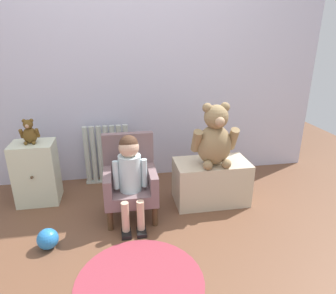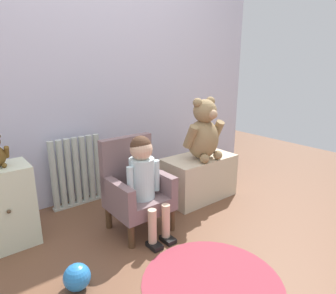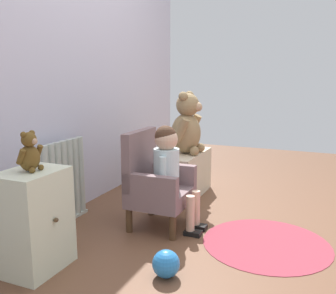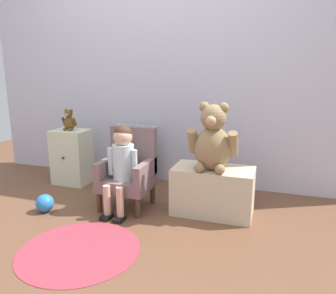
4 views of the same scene
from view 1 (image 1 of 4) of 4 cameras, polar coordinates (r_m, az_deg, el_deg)
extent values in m
plane|color=brown|center=(2.07, -4.77, -20.94)|extent=(6.00, 6.00, 0.00)
cube|color=silver|center=(2.86, -8.13, 17.00)|extent=(3.80, 0.05, 2.40)
cylinder|color=#B9C2B8|center=(2.95, -15.16, -1.46)|extent=(0.05, 0.05, 0.56)
cylinder|color=#B9C2B8|center=(2.95, -13.97, -1.39)|extent=(0.05, 0.05, 0.56)
cylinder|color=#B9C2B8|center=(2.94, -12.76, -1.32)|extent=(0.05, 0.05, 0.56)
cylinder|color=#B9C2B8|center=(2.94, -11.56, -1.24)|extent=(0.05, 0.05, 0.56)
cylinder|color=#B9C2B8|center=(2.94, -10.35, -1.17)|extent=(0.05, 0.05, 0.56)
cylinder|color=#B9C2B8|center=(2.94, -9.14, -1.10)|extent=(0.05, 0.05, 0.56)
cylinder|color=#B9C2B8|center=(2.94, -7.94, -1.02)|extent=(0.05, 0.05, 0.56)
cube|color=#B9C2B8|center=(3.06, -11.17, -6.27)|extent=(0.43, 0.05, 0.02)
cube|color=beige|center=(2.79, -23.76, -4.51)|extent=(0.34, 0.27, 0.54)
sphere|color=#4C3823|center=(2.65, -24.51, -5.29)|extent=(0.02, 0.02, 0.02)
cube|color=#795E61|center=(2.39, -7.09, -8.60)|extent=(0.40, 0.37, 0.10)
cube|color=#795E61|center=(2.42, -7.56, -1.75)|extent=(0.40, 0.06, 0.39)
cube|color=#795E61|center=(2.33, -11.40, -6.28)|extent=(0.06, 0.37, 0.14)
cube|color=#795E61|center=(2.34, -3.07, -5.74)|extent=(0.06, 0.37, 0.14)
cylinder|color=#4C331E|center=(2.33, -10.96, -13.51)|extent=(0.04, 0.04, 0.16)
cylinder|color=#4C331E|center=(2.34, -2.52, -12.93)|extent=(0.04, 0.04, 0.16)
cylinder|color=#4C331E|center=(2.59, -10.92, -9.71)|extent=(0.04, 0.04, 0.16)
cylinder|color=#4C331E|center=(2.60, -3.43, -9.21)|extent=(0.04, 0.04, 0.16)
cylinder|color=silver|center=(2.27, -7.25, -4.90)|extent=(0.17, 0.17, 0.28)
sphere|color=#D8AD8E|center=(2.19, -7.48, -0.08)|extent=(0.15, 0.15, 0.15)
sphere|color=#472D1E|center=(2.19, -7.51, 0.43)|extent=(0.14, 0.14, 0.14)
cylinder|color=#D8AD8E|center=(2.23, -8.12, -13.04)|extent=(0.06, 0.06, 0.23)
cube|color=black|center=(2.29, -7.92, -16.06)|extent=(0.07, 0.11, 0.03)
cylinder|color=#D8AD8E|center=(2.23, -5.22, -12.85)|extent=(0.06, 0.06, 0.23)
cube|color=black|center=(2.29, -5.07, -15.86)|extent=(0.07, 0.11, 0.03)
cylinder|color=silver|center=(2.25, -9.90, -5.28)|extent=(0.04, 0.04, 0.22)
cylinder|color=silver|center=(2.25, -4.55, -4.94)|extent=(0.04, 0.04, 0.22)
cube|color=beige|center=(2.62, 8.18, -6.55)|extent=(0.62, 0.34, 0.37)
ellipsoid|color=#957951|center=(2.44, 8.76, 0.38)|extent=(0.28, 0.24, 0.33)
sphere|color=#957951|center=(2.36, 9.16, 5.68)|extent=(0.19, 0.19, 0.19)
sphere|color=tan|center=(2.29, 9.83, 4.78)|extent=(0.08, 0.08, 0.08)
sphere|color=#957951|center=(2.33, 7.48, 7.41)|extent=(0.08, 0.08, 0.08)
sphere|color=#957951|center=(2.38, 10.81, 7.48)|extent=(0.08, 0.08, 0.08)
cylinder|color=#957951|center=(2.37, 5.46, 1.19)|extent=(0.07, 0.15, 0.20)
cylinder|color=#957951|center=(2.47, 12.23, 1.57)|extent=(0.07, 0.15, 0.20)
sphere|color=#957951|center=(2.38, 7.60, -3.45)|extent=(0.08, 0.08, 0.08)
sphere|color=#957951|center=(2.42, 11.08, -3.16)|extent=(0.08, 0.08, 0.08)
ellipsoid|color=brown|center=(2.68, -24.79, 2.02)|extent=(0.11, 0.10, 0.13)
sphere|color=brown|center=(2.65, -25.13, 3.93)|extent=(0.08, 0.08, 0.08)
sphere|color=tan|center=(2.62, -25.28, 3.60)|extent=(0.03, 0.03, 0.03)
sphere|color=brown|center=(2.65, -25.79, 4.51)|extent=(0.03, 0.03, 0.03)
sphere|color=brown|center=(2.64, -24.59, 4.61)|extent=(0.03, 0.03, 0.03)
cylinder|color=brown|center=(2.68, -26.12, 2.30)|extent=(0.03, 0.06, 0.08)
cylinder|color=brown|center=(2.65, -23.63, 2.48)|extent=(0.03, 0.06, 0.08)
sphere|color=brown|center=(2.66, -25.47, 0.66)|extent=(0.03, 0.03, 0.03)
sphere|color=brown|center=(2.65, -24.19, 0.74)|extent=(0.03, 0.03, 0.03)
cylinder|color=#993443|center=(1.95, -5.41, -24.19)|extent=(0.77, 0.77, 0.01)
sphere|color=#287AC9|center=(2.28, -21.94, -15.93)|extent=(0.14, 0.14, 0.14)
camera|label=2|loc=(1.09, -71.27, -4.82)|focal=32.00mm
camera|label=3|loc=(2.42, -70.82, -1.83)|focal=40.00mm
camera|label=4|loc=(1.24, 85.58, -11.03)|focal=35.00mm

